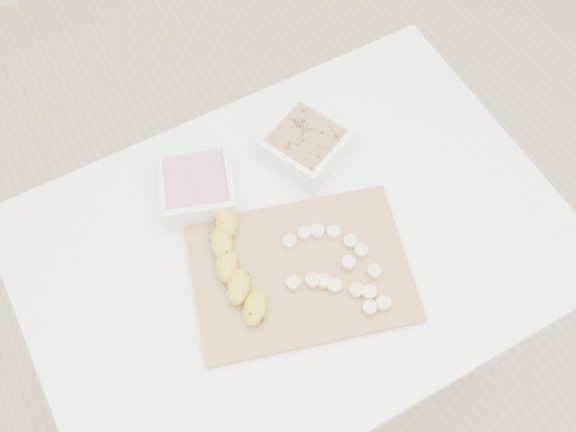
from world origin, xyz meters
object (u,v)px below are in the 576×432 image
table (295,264)px  cutting_board (301,271)px  banana (236,267)px  bowl_granola (305,144)px  bowl_yogurt (197,187)px

table → cutting_board: size_ratio=2.58×
cutting_board → table: bearing=69.1°
cutting_board → banana: banana is taller
table → banana: bearing=-178.5°
cutting_board → banana: size_ratio=1.68×
table → bowl_granola: bowl_granola is taller
banana → bowl_granola: bearing=56.4°
bowl_yogurt → bowl_granola: bowl_granola is taller
table → banana: (-0.12, -0.00, 0.13)m
bowl_yogurt → bowl_granola: 0.23m
bowl_yogurt → banana: size_ratio=0.76×
table → cutting_board: bearing=-110.9°
bowl_yogurt → banana: bowl_yogurt is taller
banana → table: bearing=22.4°
bowl_yogurt → banana: (-0.01, -0.18, 0.00)m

